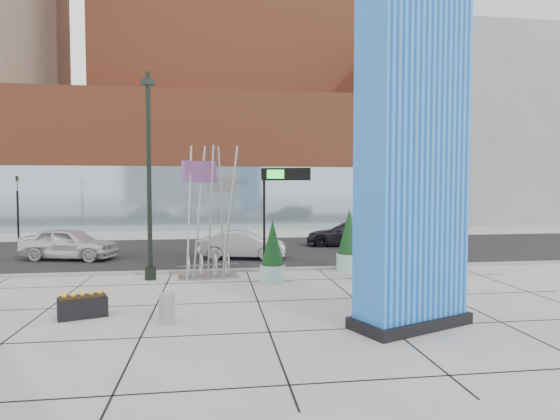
{
  "coord_description": "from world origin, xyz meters",
  "views": [
    {
      "loc": [
        -0.28,
        -14.95,
        3.52
      ],
      "look_at": [
        2.1,
        2.0,
        2.62
      ],
      "focal_mm": 30.0,
      "sensor_mm": 36.0,
      "label": 1
    }
  ],
  "objects": [
    {
      "name": "traffic_signal",
      "position": [
        -12.0,
        15.0,
        2.3
      ],
      "size": [
        0.15,
        0.18,
        4.1
      ],
      "color": "black",
      "rests_on": "ground"
    },
    {
      "name": "blue_pylon",
      "position": [
        4.55,
        -3.99,
        4.89
      ],
      "size": [
        3.32,
        2.4,
        10.12
      ],
      "rotation": [
        0.0,
        0.0,
        0.39
      ],
      "color": "#0B45AF",
      "rests_on": "ground"
    },
    {
      "name": "tower_podium",
      "position": [
        1.0,
        27.0,
        5.5
      ],
      "size": [
        34.0,
        10.0,
        11.0
      ],
      "primitive_type": "cube",
      "color": "brown",
      "rests_on": "ground"
    },
    {
      "name": "round_planter_west",
      "position": [
        1.8,
        1.8,
        1.08
      ],
      "size": [
        0.91,
        0.91,
        2.28
      ],
      "color": "#96CAC0",
      "rests_on": "ground"
    },
    {
      "name": "car_silver_mid",
      "position": [
        1.04,
        7.29,
        0.67
      ],
      "size": [
        4.27,
        2.22,
        1.34
      ],
      "primitive_type": "imported",
      "rotation": [
        0.0,
        0.0,
        1.37
      ],
      "color": "#ABAEB3",
      "rests_on": "ground"
    },
    {
      "name": "box_planter_north",
      "position": [
        -3.8,
        -2.0,
        0.31
      ],
      "size": [
        1.37,
        1.0,
        0.68
      ],
      "rotation": [
        0.0,
        0.0,
        0.34
      ],
      "color": "black",
      "rests_on": "ground"
    },
    {
      "name": "round_planter_mid",
      "position": [
        5.2,
        3.6,
        1.21
      ],
      "size": [
        1.02,
        1.02,
        2.56
      ],
      "color": "#96CAC0",
      "rests_on": "ground"
    },
    {
      "name": "public_art_sculpture",
      "position": [
        -0.53,
        3.0,
        1.32
      ],
      "size": [
        2.34,
        1.37,
        5.05
      ],
      "rotation": [
        0.0,
        0.0,
        0.12
      ],
      "color": "#ADAFB2",
      "rests_on": "ground"
    },
    {
      "name": "street_asphalt",
      "position": [
        0.0,
        10.0,
        0.01
      ],
      "size": [
        80.0,
        12.0,
        0.02
      ],
      "primitive_type": "cube",
      "color": "black",
      "rests_on": "ground"
    },
    {
      "name": "ground",
      "position": [
        0.0,
        0.0,
        0.0
      ],
      "size": [
        160.0,
        160.0,
        0.0
      ],
      "primitive_type": "plane",
      "color": "#9E9991",
      "rests_on": "ground"
    },
    {
      "name": "car_white_west",
      "position": [
        -7.1,
        8.2,
        0.76
      ],
      "size": [
        4.79,
        2.89,
        1.53
      ],
      "primitive_type": "imported",
      "rotation": [
        0.0,
        0.0,
        1.31
      ],
      "color": "silver",
      "rests_on": "ground"
    },
    {
      "name": "building_pale_office",
      "position": [
        36.0,
        48.0,
        27.5
      ],
      "size": [
        16.0,
        16.0,
        55.0
      ],
      "primitive_type": "cube",
      "color": "#B2B7BC",
      "rests_on": "ground"
    },
    {
      "name": "curb_edge",
      "position": [
        0.0,
        4.0,
        0.06
      ],
      "size": [
        80.0,
        0.3,
        0.12
      ],
      "primitive_type": "cube",
      "color": "gray",
      "rests_on": "ground"
    },
    {
      "name": "round_planter_east",
      "position": [
        5.27,
        1.8,
        1.09
      ],
      "size": [
        0.92,
        0.92,
        2.29
      ],
      "color": "#96CAC0",
      "rests_on": "ground"
    },
    {
      "name": "lamp_post",
      "position": [
        -2.67,
        2.86,
        3.14
      ],
      "size": [
        0.52,
        0.42,
        7.68
      ],
      "rotation": [
        0.0,
        0.0,
        0.29
      ],
      "color": "black",
      "rests_on": "ground"
    },
    {
      "name": "concrete_bollard",
      "position": [
        -1.5,
        -2.9,
        0.39
      ],
      "size": [
        0.4,
        0.4,
        0.78
      ],
      "primitive_type": "cylinder",
      "color": "gray",
      "rests_on": "ground"
    },
    {
      "name": "car_dark_east",
      "position": [
        7.36,
        11.22,
        0.7
      ],
      "size": [
        5.13,
        3.05,
        1.39
      ],
      "primitive_type": "imported",
      "rotation": [
        0.0,
        0.0,
        -1.81
      ],
      "color": "black",
      "rests_on": "ground"
    },
    {
      "name": "tower_glass_front",
      "position": [
        1.0,
        22.2,
        2.5
      ],
      "size": [
        34.0,
        0.6,
        5.0
      ],
      "primitive_type": "cube",
      "color": "#8CA5B2",
      "rests_on": "ground"
    },
    {
      "name": "overhead_street_sign",
      "position": [
        2.42,
        3.8,
        3.62
      ],
      "size": [
        1.92,
        0.88,
        4.22
      ],
      "rotation": [
        0.0,
        0.0,
        -0.37
      ],
      "color": "black",
      "rests_on": "ground"
    },
    {
      "name": "building_grey_parking",
      "position": [
        26.0,
        32.0,
        9.0
      ],
      "size": [
        20.0,
        18.0,
        18.0
      ],
      "primitive_type": "cube",
      "color": "slate",
      "rests_on": "ground"
    }
  ]
}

